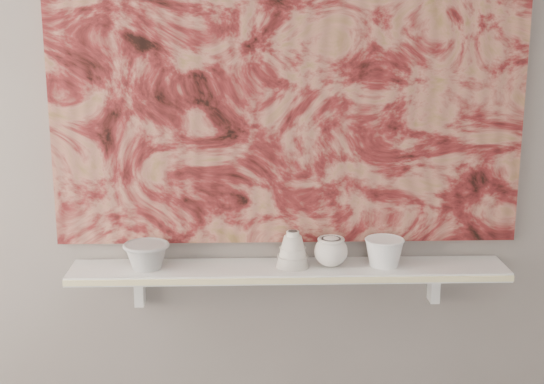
{
  "coord_description": "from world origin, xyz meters",
  "views": [
    {
      "loc": [
        -0.13,
        -0.8,
        1.74
      ],
      "look_at": [
        -0.05,
        1.49,
        1.18
      ],
      "focal_mm": 50.0,
      "sensor_mm": 36.0,
      "label": 1
    }
  ],
  "objects_px": {
    "painting": "(288,73)",
    "bowl_grey": "(146,255)",
    "shelf": "(289,271)",
    "bell_vessel": "(293,249)",
    "cup_cream": "(331,251)",
    "bowl_white": "(384,252)"
  },
  "relations": [
    {
      "from": "cup_cream",
      "to": "bell_vessel",
      "type": "distance_m",
      "value": 0.12
    },
    {
      "from": "shelf",
      "to": "cup_cream",
      "type": "bearing_deg",
      "value": 0.0
    },
    {
      "from": "shelf",
      "to": "bowl_white",
      "type": "xyz_separation_m",
      "value": [
        0.31,
        0.0,
        0.06
      ]
    },
    {
      "from": "shelf",
      "to": "painting",
      "type": "height_order",
      "value": "painting"
    },
    {
      "from": "painting",
      "to": "bowl_grey",
      "type": "relative_size",
      "value": 10.19
    },
    {
      "from": "cup_cream",
      "to": "painting",
      "type": "bearing_deg",
      "value": 149.14
    },
    {
      "from": "bowl_grey",
      "to": "bowl_white",
      "type": "relative_size",
      "value": 1.16
    },
    {
      "from": "cup_cream",
      "to": "bowl_white",
      "type": "distance_m",
      "value": 0.17
    },
    {
      "from": "shelf",
      "to": "painting",
      "type": "distance_m",
      "value": 0.63
    },
    {
      "from": "shelf",
      "to": "bell_vessel",
      "type": "relative_size",
      "value": 11.83
    },
    {
      "from": "shelf",
      "to": "bell_vessel",
      "type": "bearing_deg",
      "value": 0.0
    },
    {
      "from": "bell_vessel",
      "to": "shelf",
      "type": "bearing_deg",
      "value": 180.0
    },
    {
      "from": "bowl_grey",
      "to": "cup_cream",
      "type": "xyz_separation_m",
      "value": [
        0.59,
        0.0,
        0.01
      ]
    },
    {
      "from": "bowl_white",
      "to": "painting",
      "type": "bearing_deg",
      "value": 165.29
    },
    {
      "from": "bowl_grey",
      "to": "bowl_white",
      "type": "bearing_deg",
      "value": 0.0
    },
    {
      "from": "painting",
      "to": "bowl_grey",
      "type": "height_order",
      "value": "painting"
    },
    {
      "from": "painting",
      "to": "bowl_grey",
      "type": "distance_m",
      "value": 0.73
    },
    {
      "from": "bowl_grey",
      "to": "bell_vessel",
      "type": "bearing_deg",
      "value": 0.0
    },
    {
      "from": "shelf",
      "to": "bowl_grey",
      "type": "distance_m",
      "value": 0.46
    },
    {
      "from": "cup_cream",
      "to": "bowl_white",
      "type": "height_order",
      "value": "cup_cream"
    },
    {
      "from": "painting",
      "to": "bowl_grey",
      "type": "bearing_deg",
      "value": -169.94
    },
    {
      "from": "painting",
      "to": "bell_vessel",
      "type": "height_order",
      "value": "painting"
    }
  ]
}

